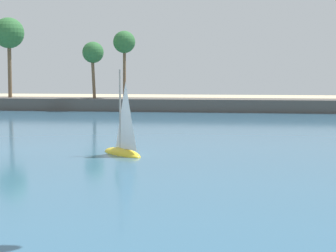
# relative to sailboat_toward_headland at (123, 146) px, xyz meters

# --- Properties ---
(sea) EXTENTS (220.00, 105.23, 0.06)m
(sea) POSITION_rel_sailboat_toward_headland_xyz_m (4.92, 29.56, -0.57)
(sea) COLOR #33607F
(sea) RESTS_ON ground
(palm_headland) EXTENTS (109.15, 6.01, 13.45)m
(palm_headland) POSITION_rel_sailboat_toward_headland_xyz_m (0.29, 42.18, 1.87)
(palm_headland) COLOR #514C47
(palm_headland) RESTS_ON ground
(sailboat_toward_headland) EXTENTS (3.76, 3.89, 6.04)m
(sailboat_toward_headland) POSITION_rel_sailboat_toward_headland_xyz_m (0.00, 0.00, 0.00)
(sailboat_toward_headland) COLOR yellow
(sailboat_toward_headland) RESTS_ON sea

